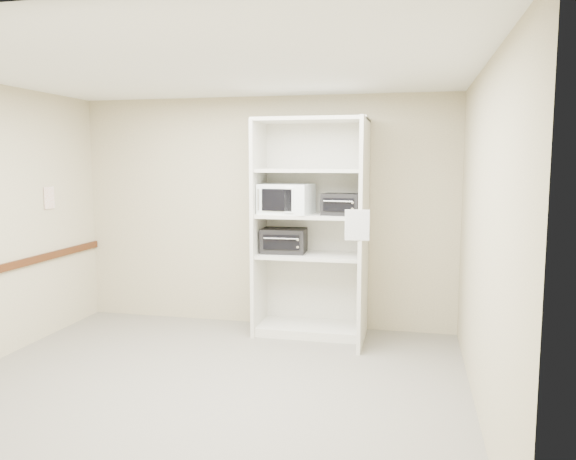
% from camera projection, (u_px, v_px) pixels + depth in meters
% --- Properties ---
extents(floor, '(4.50, 4.00, 0.01)m').
position_uv_depth(floor, '(206.00, 386.00, 4.89)').
color(floor, slate).
rests_on(floor, ground).
extents(ceiling, '(4.50, 4.00, 0.01)m').
position_uv_depth(ceiling, '(200.00, 68.00, 4.56)').
color(ceiling, white).
extents(wall_back, '(4.50, 0.02, 2.70)m').
position_uv_depth(wall_back, '(264.00, 212.00, 6.66)').
color(wall_back, '#C2B791').
rests_on(wall_back, ground).
extents(wall_front, '(4.50, 0.02, 2.70)m').
position_uv_depth(wall_front, '(56.00, 282.00, 2.78)').
color(wall_front, '#C2B791').
rests_on(wall_front, ground).
extents(wall_right, '(0.02, 4.00, 2.70)m').
position_uv_depth(wall_right, '(483.00, 241.00, 4.24)').
color(wall_right, '#C2B791').
rests_on(wall_right, ground).
extents(shelving_unit, '(1.24, 0.92, 2.42)m').
position_uv_depth(shelving_unit, '(315.00, 235.00, 6.26)').
color(shelving_unit, beige).
rests_on(shelving_unit, floor).
extents(microwave, '(0.60, 0.48, 0.33)m').
position_uv_depth(microwave, '(286.00, 199.00, 6.22)').
color(microwave, white).
rests_on(microwave, shelving_unit).
extents(toaster_oven_upper, '(0.44, 0.35, 0.23)m').
position_uv_depth(toaster_oven_upper, '(342.00, 204.00, 6.09)').
color(toaster_oven_upper, black).
rests_on(toaster_oven_upper, shelving_unit).
extents(toaster_oven_lower, '(0.51, 0.40, 0.27)m').
position_uv_depth(toaster_oven_lower, '(284.00, 241.00, 6.36)').
color(toaster_oven_lower, black).
rests_on(toaster_oven_lower, shelving_unit).
extents(paper_sign, '(0.24, 0.03, 0.30)m').
position_uv_depth(paper_sign, '(357.00, 225.00, 5.51)').
color(paper_sign, white).
rests_on(paper_sign, shelving_unit).
extents(wall_poster, '(0.01, 0.17, 0.24)m').
position_uv_depth(wall_poster, '(49.00, 198.00, 6.25)').
color(wall_poster, white).
rests_on(wall_poster, wall_left).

